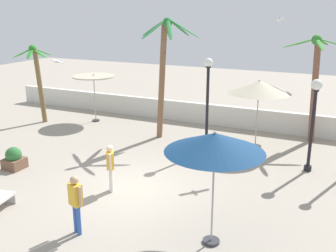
% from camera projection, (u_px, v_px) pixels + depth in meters
% --- Properties ---
extents(ground_plane, '(56.00, 56.00, 0.00)m').
position_uv_depth(ground_plane, '(131.00, 189.00, 13.22)').
color(ground_plane, '#9E9384').
extents(boundary_wall, '(25.20, 0.30, 1.06)m').
position_uv_depth(boundary_wall, '(212.00, 114.00, 20.46)').
color(boundary_wall, silver).
rests_on(boundary_wall, ground_plane).
extents(patio_umbrella_0, '(2.68, 2.68, 2.99)m').
position_uv_depth(patio_umbrella_0, '(259.00, 87.00, 16.39)').
color(patio_umbrella_0, '#333338').
rests_on(patio_umbrella_0, ground_plane).
extents(patio_umbrella_1, '(2.20, 2.20, 2.56)m').
position_uv_depth(patio_umbrella_1, '(94.00, 79.00, 20.51)').
color(patio_umbrella_1, '#333338').
rests_on(patio_umbrella_1, ground_plane).
extents(patio_umbrella_2, '(2.46, 2.46, 3.03)m').
position_uv_depth(patio_umbrella_2, '(215.00, 143.00, 9.39)').
color(patio_umbrella_2, '#333338').
rests_on(patio_umbrella_2, ground_plane).
extents(palm_tree_0, '(2.79, 2.83, 4.77)m').
position_uv_depth(palm_tree_0, '(315.00, 76.00, 17.18)').
color(palm_tree_0, brown).
rests_on(palm_tree_0, ground_plane).
extents(palm_tree_1, '(2.89, 2.76, 5.48)m').
position_uv_depth(palm_tree_1, '(164.00, 64.00, 17.50)').
color(palm_tree_1, brown).
rests_on(palm_tree_1, ground_plane).
extents(palm_tree_2, '(2.05, 1.92, 4.06)m').
position_uv_depth(palm_tree_2, '(37.00, 73.00, 20.41)').
color(palm_tree_2, brown).
rests_on(palm_tree_2, ground_plane).
extents(lamp_post_1, '(0.36, 0.36, 3.96)m').
position_uv_depth(lamp_post_1, '(208.00, 96.00, 15.93)').
color(lamp_post_1, black).
rests_on(lamp_post_1, ground_plane).
extents(lamp_post_2, '(0.40, 0.40, 3.46)m').
position_uv_depth(lamp_post_2, '(314.00, 112.00, 14.05)').
color(lamp_post_2, black).
rests_on(lamp_post_2, ground_plane).
extents(guest_0, '(0.53, 0.36, 1.68)m').
position_uv_depth(guest_0, '(76.00, 199.00, 10.31)').
color(guest_0, '#3359B2').
rests_on(guest_0, ground_plane).
extents(guest_2, '(0.40, 0.48, 1.61)m').
position_uv_depth(guest_2, '(110.00, 164.00, 12.77)').
color(guest_2, silver).
rests_on(guest_2, ground_plane).
extents(seagull_0, '(0.92, 0.53, 0.14)m').
position_uv_depth(seagull_0, '(58.00, 61.00, 16.30)').
color(seagull_0, white).
extents(seagull_2, '(0.82, 0.85, 0.15)m').
position_uv_depth(seagull_2, '(279.00, 19.00, 14.66)').
color(seagull_2, white).
extents(planter, '(0.70, 0.70, 0.85)m').
position_uv_depth(planter, '(14.00, 159.00, 14.79)').
color(planter, brown).
rests_on(planter, ground_plane).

